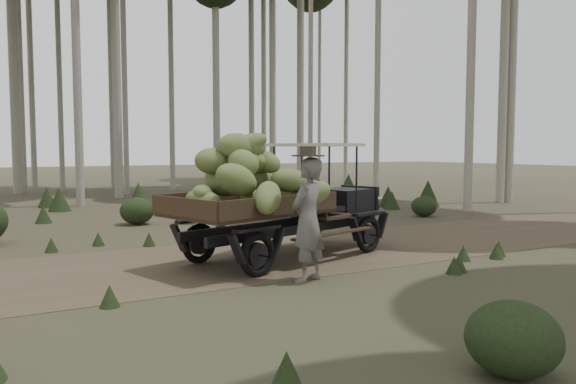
# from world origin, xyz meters

# --- Properties ---
(ground) EXTENTS (120.00, 120.00, 0.00)m
(ground) POSITION_xyz_m (0.00, 0.00, 0.00)
(ground) COLOR #473D2B
(ground) RESTS_ON ground
(dirt_track) EXTENTS (70.00, 4.00, 0.01)m
(dirt_track) POSITION_xyz_m (0.00, 0.00, 0.00)
(dirt_track) COLOR brown
(dirt_track) RESTS_ON ground
(banana_truck) EXTENTS (4.96, 3.09, 2.44)m
(banana_truck) POSITION_xyz_m (1.54, -0.50, 1.36)
(banana_truck) COLOR black
(banana_truck) RESTS_ON ground
(farmer) EXTENTS (0.84, 0.73, 2.11)m
(farmer) POSITION_xyz_m (1.37, -2.14, 1.00)
(farmer) COLOR #5C5A54
(farmer) RESTS_ON ground
(undergrowth) EXTENTS (23.60, 23.78, 1.40)m
(undergrowth) POSITION_xyz_m (-0.39, 1.67, 0.53)
(undergrowth) COLOR #233319
(undergrowth) RESTS_ON ground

